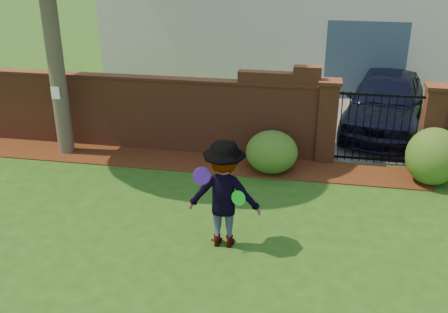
% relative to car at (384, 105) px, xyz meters
% --- Properties ---
extents(ground, '(80.00, 80.00, 0.01)m').
position_rel_car_xyz_m(ground, '(-3.82, -6.05, -0.78)').
color(ground, '#234912').
rests_on(ground, ground).
extents(mulch_bed, '(11.10, 1.08, 0.03)m').
position_rel_car_xyz_m(mulch_bed, '(-4.77, -2.71, -0.76)').
color(mulch_bed, '#3E1B0B').
rests_on(mulch_bed, ground).
extents(brick_wall, '(8.70, 0.31, 2.16)m').
position_rel_car_xyz_m(brick_wall, '(-5.83, -2.05, 0.15)').
color(brick_wall, brown).
rests_on(brick_wall, ground).
extents(pillar_left, '(0.50, 0.50, 1.88)m').
position_rel_car_xyz_m(pillar_left, '(-1.42, -2.05, 0.18)').
color(pillar_left, brown).
rests_on(pillar_left, ground).
extents(pillar_right, '(0.50, 0.50, 1.88)m').
position_rel_car_xyz_m(pillar_right, '(0.78, -2.05, 0.18)').
color(pillar_right, brown).
rests_on(pillar_right, ground).
extents(iron_gate, '(1.78, 0.03, 1.60)m').
position_rel_car_xyz_m(iron_gate, '(-0.32, -2.05, 0.08)').
color(iron_gate, black).
rests_on(iron_gate, ground).
extents(driveway, '(3.20, 8.00, 0.01)m').
position_rel_car_xyz_m(driveway, '(-0.32, 1.95, -0.77)').
color(driveway, slate).
rests_on(driveway, ground).
extents(car, '(2.69, 4.82, 1.55)m').
position_rel_car_xyz_m(car, '(0.00, 0.00, 0.00)').
color(car, black).
rests_on(car, ground).
extents(paper_notice, '(0.20, 0.01, 0.28)m').
position_rel_car_xyz_m(paper_notice, '(-7.42, -2.84, 0.73)').
color(paper_notice, white).
rests_on(paper_notice, tree).
extents(shrub_left, '(1.11, 1.11, 0.91)m').
position_rel_car_xyz_m(shrub_left, '(-2.55, -2.86, -0.32)').
color(shrub_left, '#275519').
rests_on(shrub_left, ground).
extents(shrub_middle, '(1.09, 1.09, 1.20)m').
position_rel_car_xyz_m(shrub_middle, '(0.73, -2.84, -0.17)').
color(shrub_middle, '#275519').
rests_on(shrub_middle, ground).
extents(man, '(1.20, 0.70, 1.83)m').
position_rel_car_xyz_m(man, '(-3.04, -5.89, 0.14)').
color(man, gray).
rests_on(man, ground).
extents(frisbee_purple, '(0.29, 0.19, 0.28)m').
position_rel_car_xyz_m(frisbee_purple, '(-3.34, -6.08, 0.55)').
color(frisbee_purple, '#551BAE').
rests_on(frisbee_purple, man).
extents(frisbee_green, '(0.25, 0.14, 0.24)m').
position_rel_car_xyz_m(frisbee_green, '(-2.77, -6.06, 0.21)').
color(frisbee_green, '#1CD526').
rests_on(frisbee_green, man).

